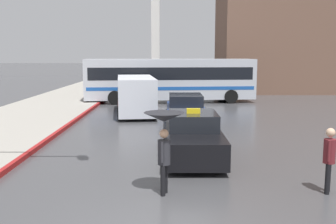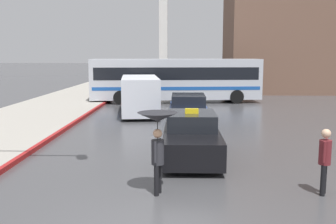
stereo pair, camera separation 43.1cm
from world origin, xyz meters
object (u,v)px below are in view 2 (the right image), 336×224
(ambulance_van, at_px, (140,94))
(traffic_light, at_px, (19,24))
(pedestrian_man, at_px, (325,157))
(monument_cross, at_px, (163,0))
(pedestrian_with_umbrella, at_px, (158,130))
(sedan_red, at_px, (188,112))
(taxi, at_px, (191,137))
(city_bus, at_px, (176,78))

(ambulance_van, height_order, traffic_light, traffic_light)
(pedestrian_man, xyz_separation_m, monument_cross, (-5.33, 34.15, 8.30))
(pedestrian_with_umbrella, bearing_deg, sedan_red, 8.64)
(taxi, bearing_deg, sedan_red, -90.22)
(taxi, height_order, pedestrian_with_umbrella, pedestrian_with_umbrella)
(traffic_light, bearing_deg, sedan_red, 60.85)
(monument_cross, bearing_deg, taxi, -85.93)
(pedestrian_man, xyz_separation_m, traffic_light, (-7.76, 1.03, 3.25))
(taxi, bearing_deg, pedestrian_with_umbrella, 75.10)
(taxi, relative_size, sedan_red, 0.93)
(ambulance_van, height_order, pedestrian_man, ambulance_van)
(taxi, height_order, city_bus, city_bus)
(pedestrian_with_umbrella, relative_size, pedestrian_man, 1.24)
(taxi, height_order, ambulance_van, ambulance_van)
(city_bus, relative_size, traffic_light, 2.01)
(sedan_red, distance_m, pedestrian_with_umbrella, 9.56)
(pedestrian_man, distance_m, traffic_light, 8.48)
(taxi, distance_m, pedestrian_with_umbrella, 3.72)
(sedan_red, relative_size, pedestrian_man, 2.91)
(ambulance_van, distance_m, city_bus, 6.29)
(traffic_light, bearing_deg, ambulance_van, 80.72)
(sedan_red, height_order, ambulance_van, ambulance_van)
(taxi, xyz_separation_m, monument_cross, (-2.19, 30.77, 8.56))
(city_bus, bearing_deg, sedan_red, -0.97)
(ambulance_van, bearing_deg, pedestrian_man, 107.12)
(sedan_red, xyz_separation_m, ambulance_van, (-2.70, 3.60, 0.51))
(pedestrian_man, height_order, monument_cross, monument_cross)
(monument_cross, bearing_deg, ambulance_van, -91.31)
(pedestrian_with_umbrella, distance_m, traffic_light, 4.66)
(pedestrian_with_umbrella, bearing_deg, city_bus, 13.66)
(pedestrian_with_umbrella, distance_m, monument_cross, 35.12)
(sedan_red, relative_size, traffic_light, 0.78)
(taxi, height_order, traffic_light, traffic_light)
(sedan_red, xyz_separation_m, pedestrian_man, (3.11, -9.37, 0.28))
(sedan_red, bearing_deg, pedestrian_man, 108.39)
(ambulance_van, distance_m, monument_cross, 22.67)
(traffic_light, bearing_deg, pedestrian_man, -7.58)
(taxi, xyz_separation_m, traffic_light, (-4.62, -2.35, 3.51))
(ambulance_van, distance_m, traffic_light, 12.46)
(taxi, bearing_deg, pedestrian_man, 132.88)
(taxi, distance_m, ambulance_van, 9.97)
(pedestrian_with_umbrella, height_order, traffic_light, traffic_light)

